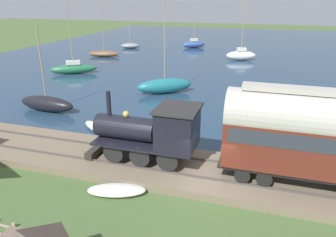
% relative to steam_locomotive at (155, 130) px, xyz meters
% --- Properties ---
extents(ground_plane, '(200.00, 200.00, 0.00)m').
position_rel_steam_locomotive_xyz_m(ground_plane, '(-0.94, -3.09, -2.31)').
color(ground_plane, '#476033').
extents(harbor_water, '(80.00, 80.00, 0.01)m').
position_rel_steam_locomotive_xyz_m(harbor_water, '(42.57, -3.09, -2.31)').
color(harbor_water, navy).
rests_on(harbor_water, ground).
extents(rail_embankment, '(4.54, 56.00, 0.53)m').
position_rel_steam_locomotive_xyz_m(rail_embankment, '(-0.00, -3.09, -2.10)').
color(rail_embankment, '#756651').
rests_on(rail_embankment, ground).
extents(steam_locomotive, '(2.47, 6.05, 3.67)m').
position_rel_steam_locomotive_xyz_m(steam_locomotive, '(0.00, 0.00, 0.00)').
color(steam_locomotive, black).
rests_on(steam_locomotive, rail_embankment).
extents(passenger_coach, '(2.26, 8.06, 4.64)m').
position_rel_steam_locomotive_xyz_m(passenger_coach, '(0.00, -7.55, 0.79)').
color(passenger_coach, black).
rests_on(passenger_coach, rail_embankment).
extents(sailboat_white, '(2.85, 4.57, 8.97)m').
position_rel_steam_locomotive_xyz_m(sailboat_white, '(33.86, -1.32, -1.55)').
color(sailboat_white, white).
rests_on(sailboat_white, harbor_water).
extents(sailboat_brown, '(2.50, 4.97, 8.69)m').
position_rel_steam_locomotive_xyz_m(sailboat_brown, '(30.36, 19.05, -1.80)').
color(sailboat_brown, brown).
rests_on(sailboat_brown, harbor_water).
extents(sailboat_green, '(4.00, 5.33, 8.21)m').
position_rel_steam_locomotive_xyz_m(sailboat_green, '(18.90, 17.09, -1.66)').
color(sailboat_green, '#236B42').
rests_on(sailboat_green, harbor_water).
extents(sailboat_teal, '(4.34, 5.31, 8.96)m').
position_rel_steam_locomotive_xyz_m(sailboat_teal, '(14.20, 4.02, -1.55)').
color(sailboat_teal, '#1E707A').
rests_on(sailboat_teal, harbor_water).
extents(sailboat_gray, '(2.93, 3.70, 7.36)m').
position_rel_steam_locomotive_xyz_m(sailboat_gray, '(39.47, 18.63, -1.81)').
color(sailboat_gray, gray).
rests_on(sailboat_gray, harbor_water).
extents(sailboat_black, '(1.65, 5.13, 6.99)m').
position_rel_steam_locomotive_xyz_m(sailboat_black, '(6.34, 11.61, -1.65)').
color(sailboat_black, black).
rests_on(sailboat_black, harbor_water).
extents(sailboat_blue, '(3.56, 4.31, 5.44)m').
position_rel_steam_locomotive_xyz_m(sailboat_blue, '(43.45, 7.94, -1.65)').
color(sailboat_blue, '#335199').
rests_on(sailboat_blue, harbor_water).
extents(rowboat_far_out, '(1.29, 2.47, 0.51)m').
position_rel_steam_locomotive_xyz_m(rowboat_far_out, '(11.85, -3.42, -2.05)').
color(rowboat_far_out, '#B7B2A3').
rests_on(rowboat_far_out, harbor_water).
extents(rowboat_near_shore, '(1.43, 2.65, 0.50)m').
position_rel_steam_locomotive_xyz_m(rowboat_near_shore, '(10.17, -7.41, -2.05)').
color(rowboat_near_shore, beige).
rests_on(rowboat_near_shore, harbor_water).
extents(rowboat_off_pier, '(2.12, 2.71, 0.54)m').
position_rel_steam_locomotive_xyz_m(rowboat_off_pier, '(3.78, 5.73, -2.03)').
color(rowboat_off_pier, beige).
rests_on(rowboat_off_pier, harbor_water).
extents(beached_dinghy, '(1.88, 3.00, 0.44)m').
position_rel_steam_locomotive_xyz_m(beached_dinghy, '(-2.89, 0.93, -2.09)').
color(beached_dinghy, silver).
rests_on(beached_dinghy, ground).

